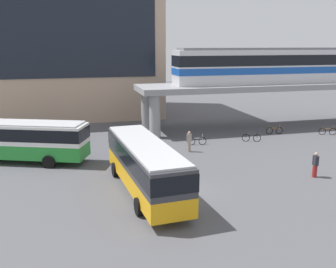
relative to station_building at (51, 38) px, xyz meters
name	(u,v)px	position (x,y,z in m)	size (l,w,h in m)	color
ground_plane	(148,150)	(8.18, -20.53, -9.88)	(120.00, 120.00, 0.00)	#515156
station_building	(51,38)	(0.00, 0.00, 0.00)	(26.42, 15.14, 19.76)	tan
elevated_platform	(265,90)	(22.90, -14.22, -5.73)	(28.58, 5.85, 4.87)	gray
train	(281,65)	(24.62, -14.22, -3.04)	(24.29, 2.96, 3.84)	silver
bus_main	(145,162)	(6.04, -30.05, -7.89)	(3.35, 11.20, 3.22)	orange
bus_secondary	(17,137)	(-2.41, -21.27, -7.89)	(11.19, 6.47, 3.22)	#268C33
bicycle_black	(251,138)	(18.39, -20.16, -9.52)	(1.69, 0.70, 1.04)	black
bicycle_orange	(274,131)	(22.14, -17.92, -9.52)	(1.77, 0.39, 1.04)	black
bicycle_silver	(197,141)	(12.96, -19.97, -9.52)	(1.78, 0.27, 1.04)	black
bicycle_brown	(328,131)	(27.23, -19.64, -9.52)	(1.70, 0.66, 1.04)	black
pedestrian_waiting_near_stop	(315,165)	(18.08, -30.37, -9.03)	(0.32, 0.41, 1.80)	maroon
pedestrian_by_bike_rack	(189,142)	(11.53, -21.99, -9.02)	(0.48, 0.42, 1.81)	gray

